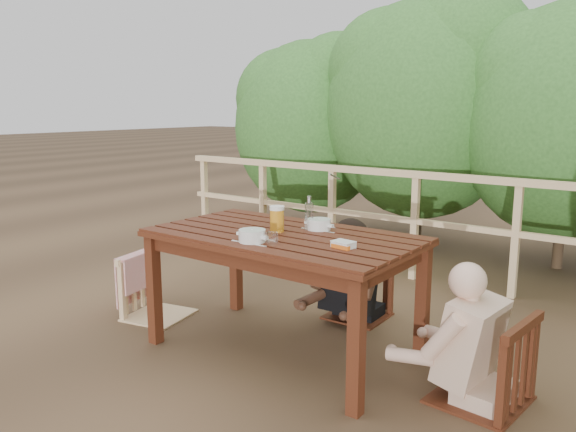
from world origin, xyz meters
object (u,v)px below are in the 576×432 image
Objects in this scene: chair_right at (484,318)px; tumbler at (272,239)px; chair_far at (359,262)px; soup_near at (252,237)px; soup_far at (319,225)px; diner_right at (492,292)px; chair_left at (157,260)px; woman at (360,240)px; beer_glass at (277,220)px; bottle at (309,214)px; table at (283,294)px; butter_tub at (343,246)px.

chair_right is 1.25m from tumbler.
chair_far is 3.20× the size of soup_near.
soup_far is (0.13, 0.52, -0.00)m from soup_near.
chair_left is at bearing 100.18° from diner_right.
woman is 1.41m from diner_right.
chair_right is at bearing -5.06° from soup_far.
soup_near is 0.32m from beer_glass.
chair_right is 4.00× the size of bottle.
soup_far is (0.04, -0.63, 0.23)m from woman.
soup_near reaches higher than tumbler.
diner_right reaches higher than chair_right.
tumbler is (0.04, -1.10, 0.39)m from chair_far.
tumbler reaches higher than table.
tumbler reaches higher than chair_far.
beer_glass reaches higher than chair_far.
chair_left is at bearing -176.48° from table.
bottle is at bearing -86.84° from chair_right.
beer_glass is at bearing -101.58° from chair_far.
chair_far is 1.09m from butter_tub.
diner_right is 15.12× the size of tumbler.
bottle is (0.08, 0.17, 0.51)m from table.
diner_right reaches higher than beer_glass.
butter_tub is at bearing -32.48° from bottle.
table is at bearing 89.18° from soup_near.
bottle reaches higher than chair_left.
chair_left is at bearing 168.61° from soup_near.
butter_tub is at bearing 112.19° from woman.
soup_near is (1.14, -0.23, 0.38)m from chair_left.
soup_near is 0.49m from bottle.
beer_glass is 2.19× the size of tumbler.
chair_left reaches higher than chair_far.
chair_right is 0.15m from diner_right.
woman is at bearing 91.85° from tumbler.
chair_far is 1.16m from tumbler.
diner_right is 1.25m from tumbler.
butter_tub is at bearing -10.93° from table.
table is 1.35× the size of diner_right.
bottle is (-0.00, -0.68, 0.30)m from woman.
table is 13.34× the size of butter_tub.
soup_far reaches higher than chair_far.
chair_left is 1.17m from beer_glass.
soup_near is (-0.09, -1.13, 0.39)m from chair_far.
soup_near is at bearing -150.89° from butter_tub.
chair_far is at bearing 80.25° from beer_glass.
chair_right is 7.59× the size of butter_tub.
diner_right is at bearing 18.27° from tumbler.
woman is 0.74m from bottle.
table is at bearing -97.38° from chair_far.
chair_right reaches higher than butter_tub.
diner_right reaches higher than soup_near.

